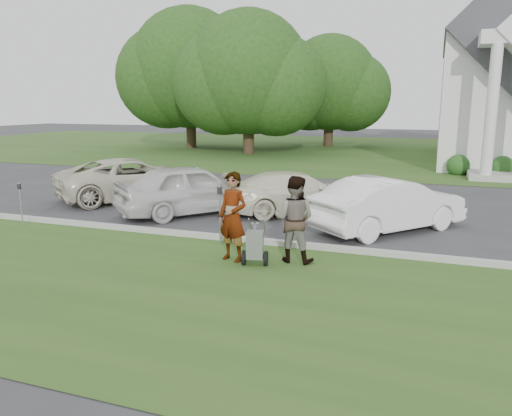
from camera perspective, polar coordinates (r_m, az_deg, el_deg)
The scene contains 16 objects.
ground at distance 12.25m, azimuth -2.06°, elevation -4.66°, with size 120.00×120.00×0.00m, color #333335.
grass_strip at distance 9.68m, azimuth -8.76°, elevation -9.35°, with size 80.00×7.00×0.01m, color #294F1B.
church_lawn at distance 38.31m, azimuth 13.21°, elevation 6.38°, with size 80.00×30.00×0.01m, color #294F1B.
curb at distance 12.73m, azimuth -1.14°, elevation -3.67°, with size 80.00×0.18×0.15m, color #9E9E93.
tree_left at distance 35.18m, azimuth -0.90°, elevation 14.55°, with size 10.63×8.40×9.71m.
tree_far at distance 40.39m, azimuth -7.61°, elevation 14.93°, with size 11.64×9.20×10.73m.
tree_back at distance 41.76m, azimuth 8.41°, elevation 13.48°, with size 9.61×7.60×8.89m.
striping_cart at distance 10.89m, azimuth -0.11°, elevation -4.33°, with size 0.70×1.18×1.03m.
person_left at distance 11.08m, azimuth -2.68°, elevation -1.08°, with size 0.73×0.48×2.01m, color #999999.
person_right at distance 11.05m, azimuth 4.37°, elevation -1.34°, with size 0.94×0.73×1.93m, color #999999.
parking_meter_near at distance 12.45m, azimuth -4.14°, elevation 0.03°, with size 0.11×0.10×1.49m.
parking_meter_far at distance 15.79m, azimuth -25.33°, elevation 0.92°, with size 0.09×0.08×1.26m.
car_a at distance 19.00m, azimuth -13.90°, elevation 3.28°, with size 2.51×5.44×1.51m, color beige.
car_b at distance 16.07m, azimuth -7.46°, elevation 2.19°, with size 1.90×4.73×1.61m, color silver.
car_c at distance 16.09m, azimuth 4.69°, elevation 1.77°, with size 1.88×4.62×1.34m, color #F0E9CC.
car_d at distance 14.23m, azimuth 14.96°, elevation 0.41°, with size 1.59×4.57×1.51m, color white.
Camera 1 is at (4.39, -10.90, 3.49)m, focal length 35.00 mm.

